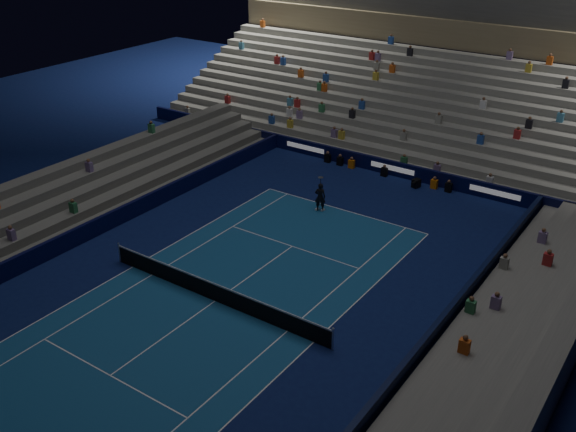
# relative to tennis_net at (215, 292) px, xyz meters

# --- Properties ---
(ground) EXTENTS (90.00, 90.00, 0.00)m
(ground) POSITION_rel_tennis_net_xyz_m (0.00, 0.00, -0.50)
(ground) COLOR #0C1648
(ground) RESTS_ON ground
(court_surface) EXTENTS (10.97, 23.77, 0.01)m
(court_surface) POSITION_rel_tennis_net_xyz_m (0.00, 0.00, -0.50)
(court_surface) COLOR navy
(court_surface) RESTS_ON ground
(sponsor_barrier_far) EXTENTS (44.00, 0.25, 1.00)m
(sponsor_barrier_far) POSITION_rel_tennis_net_xyz_m (0.00, 18.50, -0.00)
(sponsor_barrier_far) COLOR black
(sponsor_barrier_far) RESTS_ON ground
(sponsor_barrier_east) EXTENTS (0.25, 37.00, 1.00)m
(sponsor_barrier_east) POSITION_rel_tennis_net_xyz_m (9.70, 0.00, -0.00)
(sponsor_barrier_east) COLOR black
(sponsor_barrier_east) RESTS_ON ground
(sponsor_barrier_west) EXTENTS (0.25, 37.00, 1.00)m
(sponsor_barrier_west) POSITION_rel_tennis_net_xyz_m (-9.70, 0.00, -0.00)
(sponsor_barrier_west) COLOR black
(sponsor_barrier_west) RESTS_ON ground
(grandstand_main) EXTENTS (44.00, 15.20, 11.20)m
(grandstand_main) POSITION_rel_tennis_net_xyz_m (0.00, 27.90, 2.87)
(grandstand_main) COLOR gray
(grandstand_main) RESTS_ON ground
(grandstand_east) EXTENTS (5.00, 37.00, 2.50)m
(grandstand_east) POSITION_rel_tennis_net_xyz_m (13.17, 0.00, 0.41)
(grandstand_east) COLOR slate
(grandstand_east) RESTS_ON ground
(grandstand_west) EXTENTS (5.00, 37.00, 2.50)m
(grandstand_west) POSITION_rel_tennis_net_xyz_m (-13.17, 0.00, 0.41)
(grandstand_west) COLOR #60605C
(grandstand_west) RESTS_ON ground
(tennis_net) EXTENTS (12.90, 0.10, 1.10)m
(tennis_net) POSITION_rel_tennis_net_xyz_m (0.00, 0.00, 0.00)
(tennis_net) COLOR #B2B2B7
(tennis_net) RESTS_ON ground
(tennis_player) EXTENTS (0.77, 0.66, 1.78)m
(tennis_player) POSITION_rel_tennis_net_xyz_m (-1.14, 11.03, 0.38)
(tennis_player) COLOR black
(tennis_player) RESTS_ON ground
(broadcast_camera) EXTENTS (0.53, 0.92, 0.56)m
(broadcast_camera) POSITION_rel_tennis_net_xyz_m (2.15, 17.48, -0.21)
(broadcast_camera) COLOR black
(broadcast_camera) RESTS_ON ground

